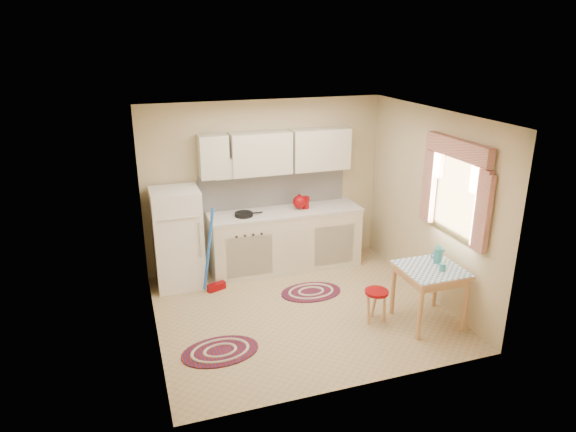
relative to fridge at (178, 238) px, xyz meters
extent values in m
plane|color=tan|center=(1.37, -1.25, -0.70)|extent=(3.60, 3.60, 0.00)
cube|color=silver|center=(1.37, -1.25, 1.80)|extent=(3.60, 3.20, 0.04)
cube|color=tan|center=(1.37, 0.35, 0.55)|extent=(3.60, 0.04, 2.50)
cube|color=tan|center=(1.37, -2.85, 0.55)|extent=(3.60, 0.04, 2.50)
cube|color=tan|center=(-0.43, -1.25, 0.55)|extent=(0.04, 3.20, 2.50)
cube|color=tan|center=(3.17, -1.25, 0.55)|extent=(0.04, 3.20, 2.50)
cube|color=silver|center=(1.49, 0.34, 0.50)|extent=(2.25, 0.03, 0.55)
cube|color=beige|center=(1.49, 0.19, 1.07)|extent=(2.25, 0.33, 0.60)
cube|color=white|center=(3.15, -1.80, 0.85)|extent=(0.04, 0.85, 0.95)
cube|color=white|center=(0.00, 0.00, 0.00)|extent=(0.65, 0.60, 1.40)
cube|color=beige|center=(1.58, 0.05, -0.26)|extent=(2.25, 0.60, 0.88)
cube|color=silver|center=(1.58, 0.05, 0.20)|extent=(2.27, 0.62, 0.04)
cylinder|color=black|center=(0.95, 0.00, 0.24)|extent=(0.26, 0.26, 0.05)
cylinder|color=#830408|center=(1.90, 0.05, 0.30)|extent=(0.13, 0.13, 0.16)
cube|color=tan|center=(2.75, -1.99, -0.34)|extent=(0.72, 0.72, 0.72)
cylinder|color=#830408|center=(2.16, -1.78, -0.49)|extent=(0.38, 0.38, 0.42)
cylinder|color=teal|center=(2.83, -2.09, 0.07)|extent=(0.10, 0.10, 0.10)
camera|label=1|loc=(-0.63, -6.73, 2.66)|focal=32.00mm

